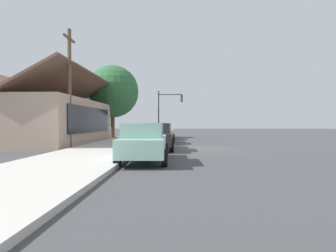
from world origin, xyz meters
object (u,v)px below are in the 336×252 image
car_charcoal (157,136)px  fire_hydrant_red (134,140)px  car_ivory (163,131)px  traffic_light_main (168,106)px  car_seafoam (144,142)px  utility_pole_wooden (69,86)px  car_mustard (160,133)px  shade_tree (113,92)px

car_charcoal → fire_hydrant_red: size_ratio=6.74×
car_ivory → traffic_light_main: size_ratio=0.90×
car_seafoam → fire_hydrant_red: car_seafoam is taller
traffic_light_main → car_seafoam: bearing=179.4°
car_seafoam → traffic_light_main: traffic_light_main is taller
fire_hydrant_red → car_seafoam: bearing=-168.0°
traffic_light_main → utility_pole_wooden: bearing=159.2°
car_mustard → shade_tree: bearing=36.9°
utility_pole_wooden → fire_hydrant_red: size_ratio=10.56×
car_seafoam → shade_tree: size_ratio=0.62×
car_charcoal → car_ivory: bearing=0.3°
car_ivory → shade_tree: size_ratio=0.61×
car_mustard → shade_tree: (7.98, 5.55, 4.08)m
traffic_light_main → utility_pole_wooden: 15.96m
car_seafoam → car_charcoal: size_ratio=0.99×
car_ivory → traffic_light_main: bearing=-6.2°
car_seafoam → car_mustard: size_ratio=0.97×
car_mustard → car_ivory: 5.31m
car_ivory → utility_pole_wooden: bearing=148.4°
car_charcoal → shade_tree: (13.44, 5.72, 4.08)m
shade_tree → utility_pole_wooden: 12.64m
car_mustard → traffic_light_main: (10.30, -0.23, 2.67)m
car_seafoam → car_ivory: (16.07, 0.04, -0.00)m
car_mustard → car_ivory: (5.31, 0.04, -0.00)m
car_seafoam → car_ivory: same height
car_mustard → traffic_light_main: bearing=0.8°
traffic_light_main → fire_hydrant_red: traffic_light_main is taller
fire_hydrant_red → utility_pole_wooden: bearing=97.9°
car_ivory → shade_tree: bearing=61.0°
car_ivory → fire_hydrant_red: car_ivory is taller
car_charcoal → car_seafoam: bearing=177.3°
car_seafoam → car_mustard: bearing=-1.7°
utility_pole_wooden → car_ivory: bearing=-28.5°
car_charcoal → car_mustard: size_ratio=0.98×
utility_pole_wooden → car_mustard: bearing=-49.6°
car_mustard → utility_pole_wooden: (-4.62, 5.43, 3.11)m
car_ivory → utility_pole_wooden: size_ratio=0.63×
car_mustard → fire_hydrant_red: 4.32m
car_mustard → car_ivory: same height
shade_tree → traffic_light_main: (2.32, -5.78, -1.40)m
traffic_light_main → fire_hydrant_red: bearing=173.4°
traffic_light_main → car_ivory: bearing=176.9°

